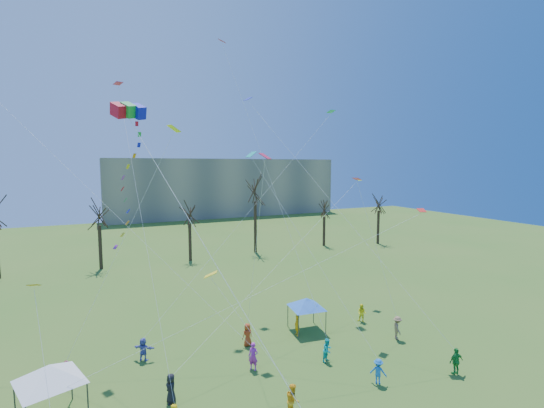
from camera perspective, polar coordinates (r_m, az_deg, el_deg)
name	(u,v)px	position (r m, az deg, el deg)	size (l,w,h in m)	color
distant_building	(223,187)	(103.06, -7.40, 2.54)	(60.00, 14.00, 15.00)	gray
bare_tree_row	(175,210)	(53.68, -14.42, -0.86)	(68.50, 8.80, 12.34)	black
big_box_kite	(133,186)	(22.99, -20.15, 2.52)	(4.05, 7.09, 19.60)	red
canopy_tent_white	(49,374)	(24.32, -30.50, -21.14)	(3.98, 3.98, 3.15)	#3F3F44
canopy_tent_blue	(307,303)	(31.77, 5.22, -14.61)	(3.58, 3.58, 2.71)	#3F3F44
festival_crowd	(260,364)	(26.01, -1.88, -22.99)	(25.77, 11.16, 1.81)	red
small_kites_aloft	(246,164)	(28.69, -3.96, 6.08)	(31.53, 16.93, 33.93)	#EDA70C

